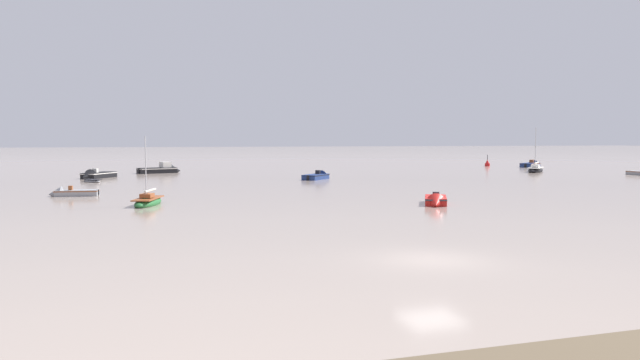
{
  "coord_description": "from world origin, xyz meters",
  "views": [
    {
      "loc": [
        -11.5,
        -21.45,
        4.89
      ],
      "look_at": [
        7.36,
        38.97,
        0.6
      ],
      "focal_mm": 33.26,
      "sensor_mm": 36.0,
      "label": 1
    }
  ],
  "objects_px": {
    "sailboat_moored_1": "(148,202)",
    "motorboat_moored_4": "(318,177)",
    "motorboat_moored_3": "(164,170)",
    "motorboat_moored_7": "(436,202)",
    "motorboat_moored_0": "(70,194)",
    "motorboat_moored_5": "(95,176)",
    "channel_buoy": "(487,164)",
    "rowboat_moored_2": "(92,181)",
    "sailboat_moored_0": "(536,170)",
    "motorboat_moored_2": "(532,165)"
  },
  "relations": [
    {
      "from": "motorboat_moored_5",
      "to": "channel_buoy",
      "type": "height_order",
      "value": "channel_buoy"
    },
    {
      "from": "sailboat_moored_1",
      "to": "rowboat_moored_2",
      "type": "relative_size",
      "value": 1.82
    },
    {
      "from": "sailboat_moored_0",
      "to": "motorboat_moored_5",
      "type": "relative_size",
      "value": 1.19
    },
    {
      "from": "motorboat_moored_4",
      "to": "motorboat_moored_3",
      "type": "bearing_deg",
      "value": 83.99
    },
    {
      "from": "motorboat_moored_2",
      "to": "motorboat_moored_5",
      "type": "xyz_separation_m",
      "value": [
        -73.8,
        -10.68,
        -0.01
      ]
    },
    {
      "from": "sailboat_moored_1",
      "to": "rowboat_moored_2",
      "type": "distance_m",
      "value": 27.76
    },
    {
      "from": "sailboat_moored_0",
      "to": "motorboat_moored_5",
      "type": "distance_m",
      "value": 63.51
    },
    {
      "from": "motorboat_moored_5",
      "to": "motorboat_moored_4",
      "type": "bearing_deg",
      "value": 102.3
    },
    {
      "from": "rowboat_moored_2",
      "to": "motorboat_moored_7",
      "type": "relative_size",
      "value": 0.64
    },
    {
      "from": "motorboat_moored_2",
      "to": "motorboat_moored_5",
      "type": "distance_m",
      "value": 74.57
    },
    {
      "from": "sailboat_moored_0",
      "to": "motorboat_moored_4",
      "type": "bearing_deg",
      "value": -35.68
    },
    {
      "from": "motorboat_moored_0",
      "to": "rowboat_moored_2",
      "type": "height_order",
      "value": "motorboat_moored_0"
    },
    {
      "from": "channel_buoy",
      "to": "motorboat_moored_7",
      "type": "bearing_deg",
      "value": -126.18
    },
    {
      "from": "motorboat_moored_0",
      "to": "motorboat_moored_4",
      "type": "bearing_deg",
      "value": -144.61
    },
    {
      "from": "sailboat_moored_0",
      "to": "sailboat_moored_1",
      "type": "xyz_separation_m",
      "value": [
        -57.54,
        -30.25,
        -0.07
      ]
    },
    {
      "from": "motorboat_moored_2",
      "to": "motorboat_moored_3",
      "type": "relative_size",
      "value": 0.9
    },
    {
      "from": "sailboat_moored_1",
      "to": "channel_buoy",
      "type": "height_order",
      "value": "sailboat_moored_1"
    },
    {
      "from": "sailboat_moored_1",
      "to": "motorboat_moored_4",
      "type": "height_order",
      "value": "sailboat_moored_1"
    },
    {
      "from": "motorboat_moored_4",
      "to": "motorboat_moored_5",
      "type": "relative_size",
      "value": 0.84
    },
    {
      "from": "sailboat_moored_1",
      "to": "motorboat_moored_5",
      "type": "bearing_deg",
      "value": -152.94
    },
    {
      "from": "motorboat_moored_0",
      "to": "motorboat_moored_7",
      "type": "relative_size",
      "value": 0.91
    },
    {
      "from": "rowboat_moored_2",
      "to": "motorboat_moored_3",
      "type": "height_order",
      "value": "motorboat_moored_3"
    },
    {
      "from": "motorboat_moored_4",
      "to": "motorboat_moored_5",
      "type": "bearing_deg",
      "value": 112.15
    },
    {
      "from": "motorboat_moored_7",
      "to": "channel_buoy",
      "type": "xyz_separation_m",
      "value": [
        41.07,
        56.16,
        0.25
      ]
    },
    {
      "from": "motorboat_moored_2",
      "to": "channel_buoy",
      "type": "relative_size",
      "value": 2.64
    },
    {
      "from": "motorboat_moored_4",
      "to": "motorboat_moored_0",
      "type": "bearing_deg",
      "value": 161.01
    },
    {
      "from": "motorboat_moored_5",
      "to": "channel_buoy",
      "type": "relative_size",
      "value": 2.58
    },
    {
      "from": "motorboat_moored_2",
      "to": "motorboat_moored_3",
      "type": "distance_m",
      "value": 64.87
    },
    {
      "from": "sailboat_moored_0",
      "to": "motorboat_moored_3",
      "type": "bearing_deg",
      "value": -59.29
    },
    {
      "from": "motorboat_moored_4",
      "to": "channel_buoy",
      "type": "height_order",
      "value": "channel_buoy"
    },
    {
      "from": "motorboat_moored_3",
      "to": "motorboat_moored_4",
      "type": "relative_size",
      "value": 1.36
    },
    {
      "from": "motorboat_moored_3",
      "to": "motorboat_moored_7",
      "type": "distance_m",
      "value": 53.92
    },
    {
      "from": "motorboat_moored_7",
      "to": "channel_buoy",
      "type": "relative_size",
      "value": 2.04
    },
    {
      "from": "rowboat_moored_2",
      "to": "motorboat_moored_7",
      "type": "xyz_separation_m",
      "value": [
        26.46,
        -33.55,
        0.08
      ]
    },
    {
      "from": "motorboat_moored_4",
      "to": "channel_buoy",
      "type": "relative_size",
      "value": 2.16
    },
    {
      "from": "motorboat_moored_0",
      "to": "sailboat_moored_1",
      "type": "distance_m",
      "value": 11.44
    },
    {
      "from": "rowboat_moored_2",
      "to": "motorboat_moored_7",
      "type": "distance_m",
      "value": 42.73
    },
    {
      "from": "channel_buoy",
      "to": "rowboat_moored_2",
      "type": "bearing_deg",
      "value": -161.49
    },
    {
      "from": "motorboat_moored_5",
      "to": "channel_buoy",
      "type": "bearing_deg",
      "value": 135.21
    },
    {
      "from": "sailboat_moored_0",
      "to": "motorboat_moored_2",
      "type": "relative_size",
      "value": 1.16
    },
    {
      "from": "motorboat_moored_3",
      "to": "motorboat_moored_4",
      "type": "bearing_deg",
      "value": -67.32
    },
    {
      "from": "motorboat_moored_3",
      "to": "sailboat_moored_0",
      "type": "bearing_deg",
      "value": -33.83
    },
    {
      "from": "motorboat_moored_0",
      "to": "motorboat_moored_5",
      "type": "xyz_separation_m",
      "value": [
        0.56,
        24.85,
        0.08
      ]
    },
    {
      "from": "motorboat_moored_0",
      "to": "motorboat_moored_4",
      "type": "height_order",
      "value": "motorboat_moored_4"
    },
    {
      "from": "motorboat_moored_2",
      "to": "channel_buoy",
      "type": "height_order",
      "value": "channel_buoy"
    },
    {
      "from": "motorboat_moored_3",
      "to": "motorboat_moored_7",
      "type": "xyz_separation_m",
      "value": [
        17.62,
        -50.96,
        -0.16
      ]
    },
    {
      "from": "channel_buoy",
      "to": "motorboat_moored_4",
      "type": "bearing_deg",
      "value": -148.27
    },
    {
      "from": "sailboat_moored_1",
      "to": "motorboat_moored_7",
      "type": "height_order",
      "value": "sailboat_moored_1"
    },
    {
      "from": "motorboat_moored_7",
      "to": "motorboat_moored_3",
      "type": "bearing_deg",
      "value": -133.29
    },
    {
      "from": "sailboat_moored_1",
      "to": "channel_buoy",
      "type": "distance_m",
      "value": 79.34
    }
  ]
}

